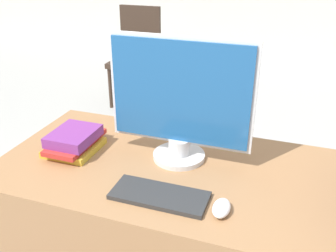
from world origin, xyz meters
TOP-DOWN VIEW (x-y plane):
  - desk at (0.00, 0.36)m, footprint 1.33×0.71m
  - monitor at (0.02, 0.43)m, footprint 0.56×0.21m
  - keyboard at (0.04, 0.16)m, footprint 0.33×0.14m
  - mouse at (0.25, 0.15)m, footprint 0.06×0.10m
  - book_stack at (-0.41, 0.35)m, footprint 0.19×0.27m
  - far_chair at (-1.17, 2.71)m, footprint 0.44×0.44m

SIDE VIEW (x-z plane):
  - desk at x=0.00m, z-range 0.00..0.76m
  - far_chair at x=-1.17m, z-range 0.05..1.04m
  - keyboard at x=0.04m, z-range 0.76..0.78m
  - mouse at x=0.25m, z-range 0.76..0.80m
  - book_stack at x=-0.41m, z-range 0.76..0.85m
  - monitor at x=0.02m, z-range 0.76..1.25m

